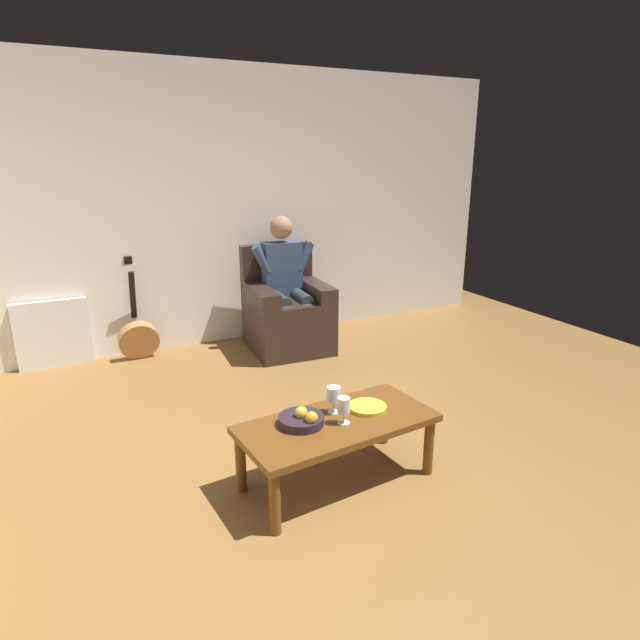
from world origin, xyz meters
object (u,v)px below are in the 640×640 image
(person_seated, at_px, (286,279))
(wine_glass_far, at_px, (334,395))
(decorative_dish, at_px, (367,407))
(guitar, at_px, (138,336))
(fruit_bowl, at_px, (302,419))
(wine_glass_near, at_px, (344,407))
(coffee_table, at_px, (337,429))
(armchair, at_px, (287,314))

(person_seated, height_order, wine_glass_far, person_seated)
(person_seated, bearing_deg, decorative_dish, 82.95)
(guitar, relative_size, wine_glass_far, 5.93)
(fruit_bowl, xyz_separation_m, decorative_dish, (-0.43, -0.00, -0.02))
(wine_glass_near, xyz_separation_m, wine_glass_far, (-0.01, -0.14, 0.01))
(wine_glass_far, height_order, decorative_dish, wine_glass_far)
(coffee_table, height_order, decorative_dish, decorative_dish)
(person_seated, xyz_separation_m, guitar, (1.36, -0.34, -0.48))
(armchair, distance_m, coffee_table, 2.32)
(armchair, distance_m, wine_glass_near, 2.36)
(guitar, height_order, decorative_dish, guitar)
(fruit_bowl, bearing_deg, coffee_table, 167.20)
(armchair, bearing_deg, coffee_table, 77.67)
(coffee_table, distance_m, wine_glass_near, 0.16)
(wine_glass_near, height_order, decorative_dish, wine_glass_near)
(armchair, bearing_deg, person_seated, 90.00)
(guitar, bearing_deg, fruit_bowl, 101.95)
(fruit_bowl, bearing_deg, guitar, -78.05)
(wine_glass_far, xyz_separation_m, decorative_dish, (-0.20, 0.05, -0.10))
(wine_glass_near, bearing_deg, person_seated, -105.02)
(wine_glass_far, relative_size, fruit_bowl, 0.63)
(person_seated, height_order, decorative_dish, person_seated)
(wine_glass_near, relative_size, wine_glass_far, 0.97)
(wine_glass_near, distance_m, wine_glass_far, 0.14)
(wine_glass_near, bearing_deg, guitar, -73.99)
(guitar, distance_m, wine_glass_far, 2.61)
(guitar, height_order, wine_glass_far, guitar)
(armchair, xyz_separation_m, wine_glass_far, (0.60, 2.14, 0.16))
(armchair, xyz_separation_m, guitar, (1.36, -0.34, -0.13))
(wine_glass_near, distance_m, fruit_bowl, 0.24)
(wine_glass_far, distance_m, fruit_bowl, 0.24)
(person_seated, relative_size, wine_glass_far, 7.97)
(person_seated, bearing_deg, armchair, -90.00)
(armchair, bearing_deg, decorative_dish, 82.96)
(person_seated, relative_size, wine_glass_near, 8.22)
(wine_glass_near, relative_size, decorative_dish, 0.69)
(person_seated, relative_size, coffee_table, 1.10)
(armchair, bearing_deg, wine_glass_far, 77.62)
(guitar, bearing_deg, wine_glass_far, 107.08)
(armchair, height_order, guitar, armchair)
(decorative_dish, bearing_deg, person_seated, -100.37)
(wine_glass_near, xyz_separation_m, fruit_bowl, (0.22, -0.09, -0.07))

